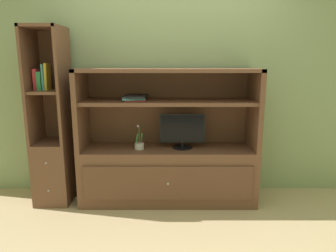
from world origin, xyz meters
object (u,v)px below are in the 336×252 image
Objects in this scene: magazine_stack at (135,98)px; upright_book_row at (42,79)px; media_console at (168,160)px; tv_monitor at (182,131)px; bookshelf_tall at (54,144)px; potted_plant at (139,145)px.

upright_book_row is at bearing 179.62° from magazine_stack.
tv_monitor is at bearing -2.98° from media_console.
bookshelf_tall is at bearing 179.53° from tv_monitor.
tv_monitor is at bearing -0.07° from upright_book_row.
potted_plant is 0.93m from bookshelf_tall.
tv_monitor is 0.48m from potted_plant.
potted_plant is 1.21m from upright_book_row.
magazine_stack is at bearing -1.02° from bookshelf_tall.
bookshelf_tall is at bearing 179.84° from media_console.
tv_monitor is (0.15, -0.01, 0.33)m from media_console.
potted_plant is 0.50m from magazine_stack.
media_console is 1.56m from upright_book_row.
bookshelf_tall reaches higher than upright_book_row.
potted_plant is at bearing -169.48° from media_console.
potted_plant is at bearing -46.55° from magazine_stack.
upright_book_row reaches higher than media_console.
upright_book_row reaches higher than magazine_stack.
magazine_stack is at bearing 133.45° from potted_plant.
upright_book_row is at bearing 179.93° from tv_monitor.
media_console is 0.36m from tv_monitor.
tv_monitor is 0.26× the size of bookshelf_tall.
bookshelf_tall is at bearing 176.33° from potted_plant.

